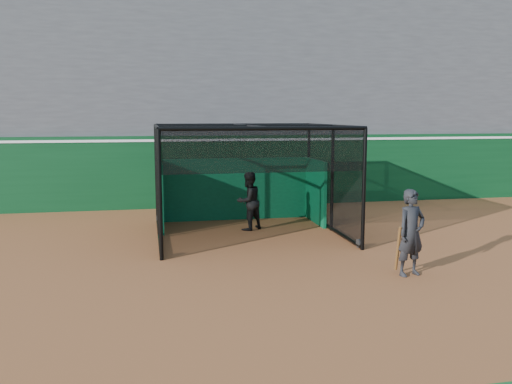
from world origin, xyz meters
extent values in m
plane|color=#97552C|center=(0.00, 0.00, 0.00)|extent=(120.00, 120.00, 0.00)
cube|color=#0A3A19|center=(0.00, 8.50, 1.25)|extent=(50.00, 0.45, 2.50)
cube|color=white|center=(0.00, 8.50, 2.35)|extent=(50.00, 0.50, 0.08)
cube|color=#4C4C4F|center=(0.00, 12.38, 3.88)|extent=(50.00, 7.85, 7.75)
cube|color=#4C4C4F|center=(0.00, 15.80, 8.35)|extent=(50.00, 0.30, 1.20)
cube|color=#08522E|center=(0.84, 5.86, 0.95)|extent=(4.63, 0.10, 1.90)
cylinder|color=black|center=(-1.53, 1.68, 0.11)|extent=(0.08, 0.22, 0.22)
cylinder|color=black|center=(3.22, 1.68, 0.11)|extent=(0.08, 0.22, 0.22)
cylinder|color=black|center=(-1.53, 5.78, 0.11)|extent=(0.08, 0.22, 0.22)
cylinder|color=black|center=(3.22, 5.78, 0.11)|extent=(0.08, 0.22, 0.22)
imported|color=black|center=(0.96, 4.28, 0.82)|extent=(1.00, 0.95, 1.64)
imported|color=black|center=(3.36, -0.66, 0.88)|extent=(0.73, 0.58, 1.75)
cylinder|color=#593819|center=(3.11, -0.61, 0.55)|extent=(0.15, 0.37, 0.96)
camera|label=1|loc=(-1.76, -10.44, 3.20)|focal=38.00mm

